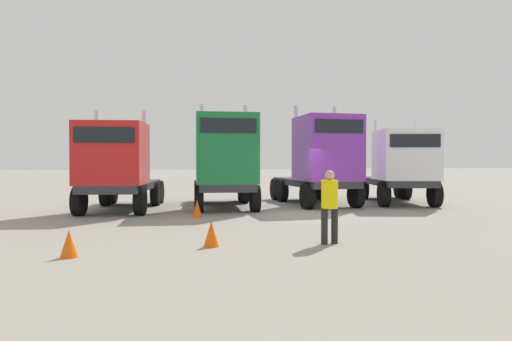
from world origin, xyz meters
The scene contains 9 objects.
ground centered at (0.00, 0.00, 0.00)m, with size 200.00×200.00×0.00m, color gray.
semi_truck_red centered at (-6.69, 2.40, 1.79)m, with size 3.48×6.34×4.04m.
semi_truck_green centered at (-2.39, 2.48, 2.03)m, with size 3.12×6.31×4.46m.
semi_truck_purple centered at (2.04, 2.75, 2.07)m, with size 2.57×6.01×4.54m.
semi_truck_white centered at (5.86, 2.65, 1.80)m, with size 4.05×6.79×3.98m.
visitor_in_hivis centered at (-1.27, -5.90, 1.03)m, with size 0.46×0.45×1.77m.
traffic_cone_near centered at (-4.08, -5.59, 0.30)m, with size 0.36×0.36×0.61m, color #F2590C.
traffic_cone_mid centered at (-3.83, -0.12, 0.32)m, with size 0.36×0.36×0.63m, color #F2590C.
traffic_cone_far centered at (-7.09, -6.06, 0.29)m, with size 0.36×0.36×0.58m, color #F2590C.
Camera 1 is at (-5.49, -15.88, 1.98)m, focal length 31.36 mm.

